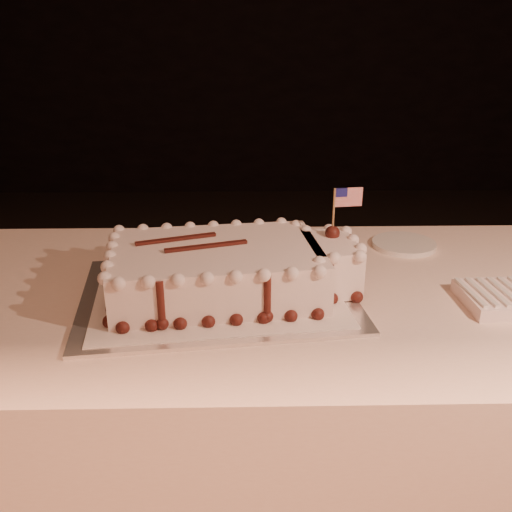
{
  "coord_description": "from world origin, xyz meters",
  "views": [
    {
      "loc": [
        -0.04,
        -0.5,
        1.28
      ],
      "look_at": [
        -0.02,
        0.57,
        0.84
      ],
      "focal_mm": 40.0,
      "sensor_mm": 36.0,
      "label": 1
    }
  ],
  "objects_px": {
    "cake_board": "(218,294)",
    "sheet_cake": "(231,269)",
    "banquet_table": "(264,431)",
    "side_plate": "(404,244)"
  },
  "relations": [
    {
      "from": "cake_board",
      "to": "side_plate",
      "type": "bearing_deg",
      "value": 23.66
    },
    {
      "from": "sheet_cake",
      "to": "side_plate",
      "type": "xyz_separation_m",
      "value": [
        0.43,
        0.27,
        -0.05
      ]
    },
    {
      "from": "banquet_table",
      "to": "sheet_cake",
      "type": "bearing_deg",
      "value": -160.44
    },
    {
      "from": "sheet_cake",
      "to": "side_plate",
      "type": "height_order",
      "value": "sheet_cake"
    },
    {
      "from": "banquet_table",
      "to": "side_plate",
      "type": "height_order",
      "value": "side_plate"
    },
    {
      "from": "cake_board",
      "to": "side_plate",
      "type": "xyz_separation_m",
      "value": [
        0.46,
        0.27,
        0.0
      ]
    },
    {
      "from": "banquet_table",
      "to": "sheet_cake",
      "type": "distance_m",
      "value": 0.44
    },
    {
      "from": "cake_board",
      "to": "sheet_cake",
      "type": "height_order",
      "value": "sheet_cake"
    },
    {
      "from": "banquet_table",
      "to": "cake_board",
      "type": "distance_m",
      "value": 0.39
    },
    {
      "from": "banquet_table",
      "to": "cake_board",
      "type": "height_order",
      "value": "cake_board"
    }
  ]
}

